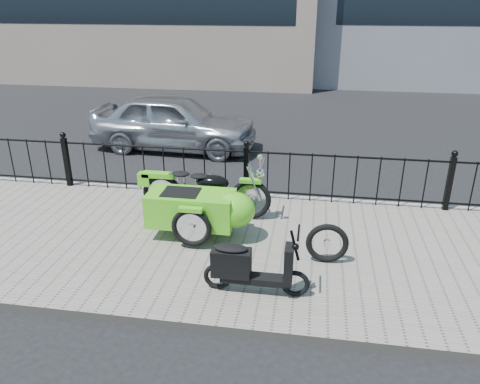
% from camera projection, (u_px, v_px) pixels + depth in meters
% --- Properties ---
extents(ground, '(120.00, 120.00, 0.00)m').
position_uv_depth(ground, '(234.00, 235.00, 7.53)').
color(ground, black).
rests_on(ground, ground).
extents(sidewalk, '(30.00, 3.80, 0.12)m').
position_uv_depth(sidewalk, '(229.00, 247.00, 7.06)').
color(sidewalk, slate).
rests_on(sidewalk, ground).
extents(curb, '(30.00, 0.10, 0.12)m').
position_uv_depth(curb, '(247.00, 196.00, 8.82)').
color(curb, gray).
rests_on(curb, ground).
extents(iron_fence, '(14.11, 0.11, 1.08)m').
position_uv_depth(iron_fence, '(246.00, 173.00, 8.49)').
color(iron_fence, black).
rests_on(iron_fence, sidewalk).
extents(motorcycle_sidecar, '(2.28, 1.48, 0.98)m').
position_uv_depth(motorcycle_sidecar, '(205.00, 205.00, 7.17)').
color(motorcycle_sidecar, black).
rests_on(motorcycle_sidecar, sidewalk).
extents(scooter, '(1.33, 0.39, 0.90)m').
position_uv_depth(scooter, '(249.00, 267.00, 5.76)').
color(scooter, black).
rests_on(scooter, sidewalk).
extents(spare_tire, '(0.59, 0.10, 0.59)m').
position_uv_depth(spare_tire, '(327.00, 243.00, 6.43)').
color(spare_tire, black).
rests_on(spare_tire, sidewalk).
extents(sedan_car, '(4.13, 1.84, 1.38)m').
position_uv_depth(sedan_car, '(174.00, 122.00, 11.50)').
color(sedan_car, '#ABACB2').
rests_on(sedan_car, ground).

